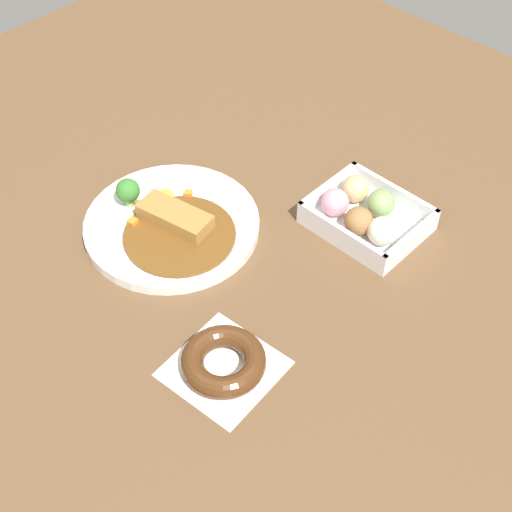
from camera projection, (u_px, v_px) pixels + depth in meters
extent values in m
plane|color=brown|center=(222.00, 240.00, 1.18)|extent=(1.60, 1.60, 0.00)
cylinder|color=white|center=(172.00, 225.00, 1.19)|extent=(0.28, 0.28, 0.02)
cylinder|color=brown|center=(180.00, 235.00, 1.16)|extent=(0.18, 0.18, 0.01)
cube|color=#A87538|center=(175.00, 216.00, 1.17)|extent=(0.13, 0.07, 0.02)
cylinder|color=white|center=(166.00, 200.00, 1.22)|extent=(0.06, 0.06, 0.00)
ellipsoid|color=yellow|center=(165.00, 195.00, 1.21)|extent=(0.03, 0.03, 0.02)
cylinder|color=#8CB766|center=(130.00, 201.00, 1.21)|extent=(0.01, 0.01, 0.02)
sphere|color=#387A2D|center=(128.00, 190.00, 1.19)|extent=(0.04, 0.04, 0.04)
cube|color=orange|center=(133.00, 223.00, 1.17)|extent=(0.02, 0.02, 0.01)
cube|color=orange|center=(188.00, 194.00, 1.22)|extent=(0.02, 0.02, 0.01)
cube|color=orange|center=(140.00, 205.00, 1.20)|extent=(0.02, 0.02, 0.01)
cube|color=white|center=(367.00, 223.00, 1.20)|extent=(0.18, 0.14, 0.01)
cube|color=white|center=(328.00, 189.00, 1.23)|extent=(0.01, 0.14, 0.03)
cube|color=white|center=(411.00, 239.00, 1.15)|extent=(0.01, 0.14, 0.03)
cube|color=white|center=(341.00, 235.00, 1.15)|extent=(0.18, 0.01, 0.03)
cube|color=white|center=(393.00, 193.00, 1.22)|extent=(0.18, 0.01, 0.03)
sphere|color=pink|center=(335.00, 202.00, 1.19)|extent=(0.05, 0.05, 0.05)
sphere|color=#9E6B3D|center=(359.00, 221.00, 1.16)|extent=(0.05, 0.05, 0.05)
sphere|color=#EFE5C6|center=(382.00, 231.00, 1.15)|extent=(0.05, 0.05, 0.05)
sphere|color=#DBB77A|center=(355.00, 189.00, 1.21)|extent=(0.05, 0.05, 0.05)
sphere|color=#84A860|center=(381.00, 203.00, 1.19)|extent=(0.05, 0.05, 0.05)
cube|color=white|center=(224.00, 368.00, 1.01)|extent=(0.15, 0.15, 0.00)
torus|color=#4C2B14|center=(224.00, 361.00, 1.00)|extent=(0.12, 0.12, 0.03)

